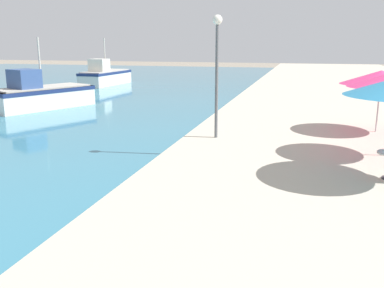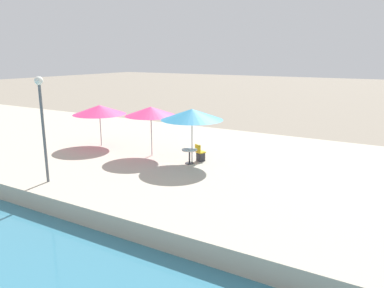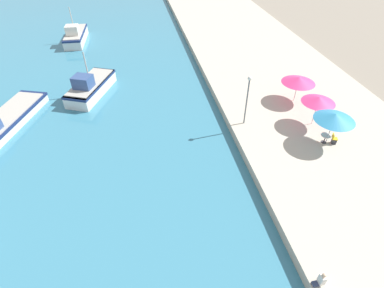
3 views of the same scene
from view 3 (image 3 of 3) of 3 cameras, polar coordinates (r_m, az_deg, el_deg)
name	(u,v)px [view 3 (image 3 of 3)]	position (r m, az deg, el deg)	size (l,w,h in m)	color
quay_promenade	(252,51)	(42.99, 11.44, 16.99)	(16.00, 90.00, 0.79)	#BCB29E
fishing_boat_mid	(0,125)	(31.75, -32.78, 3.02)	(6.45, 11.32, 3.21)	silver
fishing_boat_far	(90,87)	(33.85, -18.78, 10.30)	(5.13, 7.34, 4.67)	silver
fishing_boat_distant	(76,35)	(48.93, -21.30, 18.71)	(2.80, 7.32, 4.77)	silver
cafe_umbrella_pink	(335,117)	(25.60, 25.59, 4.65)	(3.14, 3.14, 2.80)	#B7B7B7
cafe_umbrella_white	(319,100)	(27.52, 23.01, 7.76)	(2.82, 2.82, 2.70)	#B7B7B7
cafe_umbrella_striped	(299,80)	(30.70, 19.67, 11.41)	(3.18, 3.18, 2.49)	#B7B7B7
cafe_table	(325,137)	(26.61, 24.07, 1.20)	(0.80, 0.80, 0.74)	#333338
cafe_chair_left	(334,140)	(26.95, 25.42, 0.69)	(0.54, 0.52, 0.91)	#2D2D33
person_at_quay	(321,280)	(18.08, 23.37, -22.65)	(0.55, 0.36, 1.01)	#333D5B
lamppost	(248,93)	(25.56, 10.59, 9.62)	(0.36, 0.36, 4.56)	#565B60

